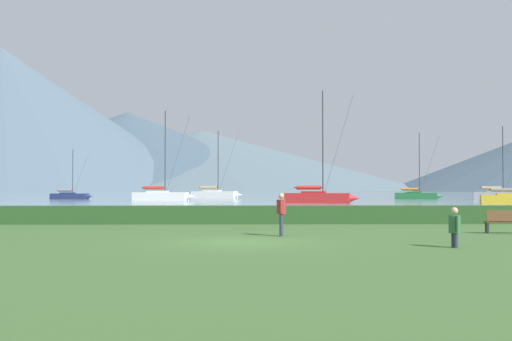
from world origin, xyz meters
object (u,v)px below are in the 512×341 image
object	(u,v)px
sailboat_slip_0	(70,196)
sailboat_slip_5	(417,195)
sailboat_slip_9	(161,196)
sailboat_slip_7	(500,195)
park_bench_near_path	(506,220)
person_seated_viewer	(455,225)
sailboat_slip_3	(318,197)
person_standing_walker	(281,211)
sailboat_slip_1	(215,194)

from	to	relation	value
sailboat_slip_0	sailboat_slip_5	xyz separation A→B (m)	(56.62, -1.37, 0.09)
sailboat_slip_0	sailboat_slip_9	size ratio (longest dim) A/B	0.63
sailboat_slip_5	sailboat_slip_7	xyz separation A→B (m)	(11.51, -5.19, 0.08)
sailboat_slip_5	park_bench_near_path	size ratio (longest dim) A/B	6.60
sailboat_slip_0	person_seated_viewer	distance (m)	90.07
sailboat_slip_0	sailboat_slip_3	bearing A→B (deg)	-30.27
sailboat_slip_3	park_bench_near_path	world-z (taller)	sailboat_slip_3
sailboat_slip_3	sailboat_slip_7	xyz separation A→B (m)	(30.81, 20.69, -0.04)
person_seated_viewer	person_standing_walker	xyz separation A→B (m)	(-5.07, 4.71, 0.29)
park_bench_near_path	person_standing_walker	bearing A→B (deg)	-167.08
sailboat_slip_9	person_seated_viewer	distance (m)	72.53
sailboat_slip_1	person_seated_viewer	bearing A→B (deg)	-66.54
person_standing_walker	sailboat_slip_9	bearing A→B (deg)	106.77
sailboat_slip_0	sailboat_slip_9	xyz separation A→B (m)	(16.53, -12.91, 0.19)
sailboat_slip_0	sailboat_slip_1	bearing A→B (deg)	25.09
sailboat_slip_1	sailboat_slip_0	bearing A→B (deg)	-144.35
sailboat_slip_9	person_seated_viewer	size ratio (longest dim) A/B	10.35
sailboat_slip_7	person_seated_viewer	world-z (taller)	sailboat_slip_7
person_seated_viewer	sailboat_slip_9	bearing A→B (deg)	102.10
sailboat_slip_3	sailboat_slip_7	bearing A→B (deg)	47.22
sailboat_slip_0	person_standing_walker	xyz separation A→B (m)	(29.52, -78.44, 0.41)
sailboat_slip_1	sailboat_slip_3	world-z (taller)	sailboat_slip_3
park_bench_near_path	person_standing_walker	xyz separation A→B (m)	(-9.19, -1.14, 0.44)
person_seated_viewer	park_bench_near_path	bearing A→B (deg)	52.54
sailboat_slip_0	sailboat_slip_5	size ratio (longest dim) A/B	0.75
sailboat_slip_3	sailboat_slip_9	size ratio (longest dim) A/B	1.06
sailboat_slip_0	sailboat_slip_7	world-z (taller)	sailboat_slip_7
person_standing_walker	sailboat_slip_3	bearing A→B (deg)	86.90
park_bench_near_path	person_standing_walker	size ratio (longest dim) A/B	1.00
sailboat_slip_1	sailboat_slip_9	bearing A→B (deg)	-91.48
sailboat_slip_9	person_standing_walker	world-z (taller)	sailboat_slip_9
sailboat_slip_3	person_seated_viewer	bearing A→B (deg)	-79.45
sailboat_slip_0	person_standing_walker	bearing A→B (deg)	-63.51
sailboat_slip_0	person_standing_walker	size ratio (longest dim) A/B	4.94
sailboat_slip_0	person_seated_viewer	bearing A→B (deg)	-61.54
sailboat_slip_3	park_bench_near_path	size ratio (longest dim) A/B	8.28
person_seated_viewer	person_standing_walker	world-z (taller)	person_standing_walker
sailboat_slip_3	sailboat_slip_7	distance (m)	37.12
sailboat_slip_3	sailboat_slip_7	size ratio (longest dim) A/B	1.19
sailboat_slip_1	sailboat_slip_5	size ratio (longest dim) A/B	1.10
person_seated_viewer	person_standing_walker	distance (m)	6.93
sailboat_slip_5	sailboat_slip_9	xyz separation A→B (m)	(-40.09, -11.54, 0.10)
park_bench_near_path	person_seated_viewer	world-z (taller)	person_seated_viewer
sailboat_slip_0	sailboat_slip_7	bearing A→B (deg)	0.37
sailboat_slip_0	sailboat_slip_5	distance (m)	56.64
sailboat_slip_0	sailboat_slip_7	distance (m)	68.45
sailboat_slip_5	person_standing_walker	world-z (taller)	sailboat_slip_5
sailboat_slip_7	person_standing_walker	xyz separation A→B (m)	(-38.61, -71.88, 0.24)
sailboat_slip_0	sailboat_slip_5	bearing A→B (deg)	4.49
sailboat_slip_5	park_bench_near_path	xyz separation A→B (m)	(-17.90, -75.94, -0.12)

